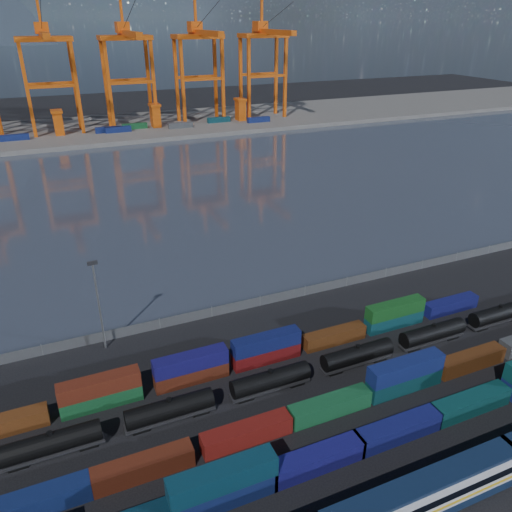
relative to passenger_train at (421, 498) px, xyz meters
name	(u,v)px	position (x,y,z in m)	size (l,w,h in m)	color
ground	(335,395)	(2.01, 21.08, -2.84)	(700.00, 700.00, 0.00)	black
harbor_water	(164,192)	(2.01, 126.08, -2.83)	(700.00, 700.00, 0.00)	#323A49
far_quay	(112,128)	(2.01, 231.08, -1.84)	(700.00, 70.00, 2.00)	#514F4C
passenger_train	(421,498)	(0.00, 0.00, 0.00)	(78.71, 3.30, 5.66)	silver
container_row_south	(379,433)	(2.09, 10.45, -0.85)	(140.18, 2.62, 5.59)	#36373B
container_row_mid	(403,381)	(12.06, 18.03, -1.26)	(141.94, 2.54, 5.42)	#444649
container_row_north	(208,366)	(-14.17, 32.73, -0.81)	(115.62, 2.36, 5.04)	navy
tanker_string	(396,344)	(16.65, 25.81, -0.86)	(121.34, 2.76, 3.95)	black
waterfront_fence	(260,301)	(2.01, 49.08, -1.84)	(160.12, 0.12, 2.20)	#595B5E
yard_light_mast	(98,301)	(-27.99, 47.08, 6.45)	(1.60, 0.40, 16.60)	slate
gantry_cranes	(87,50)	(-5.49, 224.45, 34.85)	(198.65, 45.41, 61.49)	#D6530F
quay_containers	(92,131)	(-8.99, 216.55, 0.46)	(172.58, 10.99, 2.60)	navy
straddle_carriers	(108,118)	(-0.49, 221.08, 4.98)	(140.00, 7.00, 11.10)	#D6530F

